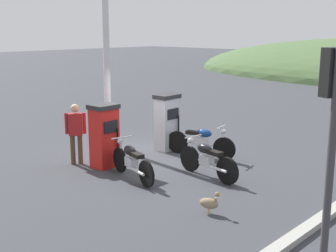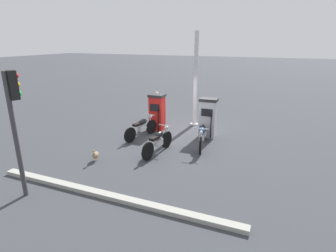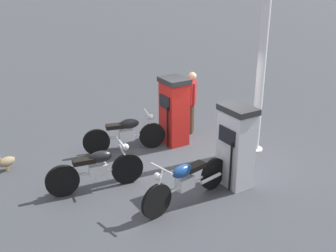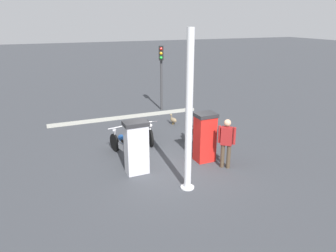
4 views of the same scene
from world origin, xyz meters
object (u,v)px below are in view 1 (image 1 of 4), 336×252
(fuel_pump_far, at_px, (167,122))
(roadside_traffic_light, at_px, (330,120))
(motorcycle_extra, at_px, (207,159))
(canopy_support_pole, at_px, (107,78))
(motorcycle_near_pump, at_px, (132,160))
(fuel_pump_near, at_px, (104,136))
(wandering_duck, at_px, (209,203))
(motorcycle_far_pump, at_px, (201,141))
(attendant_person, at_px, (76,130))

(fuel_pump_far, height_order, roadside_traffic_light, roadside_traffic_light)
(motorcycle_extra, height_order, roadside_traffic_light, roadside_traffic_light)
(canopy_support_pole, bearing_deg, fuel_pump_far, 35.34)
(fuel_pump_far, xyz_separation_m, motorcycle_near_pump, (1.26, -2.60, -0.40))
(fuel_pump_near, distance_m, roadside_traffic_light, 6.73)
(motorcycle_near_pump, bearing_deg, fuel_pump_near, 172.34)
(wandering_duck, xyz_separation_m, roadside_traffic_light, (2.50, -0.38, 2.10))
(motorcycle_far_pump, height_order, attendant_person, attendant_person)
(motorcycle_near_pump, relative_size, attendant_person, 1.18)
(motorcycle_far_pump, distance_m, roadside_traffic_light, 6.56)
(motorcycle_far_pump, bearing_deg, motorcycle_extra, -46.16)
(attendant_person, distance_m, canopy_support_pole, 2.24)
(motorcycle_extra, relative_size, roadside_traffic_light, 0.59)
(wandering_duck, distance_m, canopy_support_pole, 6.14)
(fuel_pump_near, distance_m, motorcycle_extra, 2.84)
(motorcycle_extra, xyz_separation_m, attendant_person, (-3.30, -1.58, 0.50))
(motorcycle_far_pump, bearing_deg, fuel_pump_near, -116.40)
(motorcycle_far_pump, relative_size, canopy_support_pole, 0.48)
(fuel_pump_far, bearing_deg, canopy_support_pole, -144.66)
(roadside_traffic_light, height_order, canopy_support_pole, canopy_support_pole)
(wandering_duck, bearing_deg, fuel_pump_far, 143.29)
(fuel_pump_far, xyz_separation_m, wandering_duck, (4.00, -2.98, -0.64))
(fuel_pump_near, height_order, motorcycle_extra, fuel_pump_near)
(fuel_pump_near, height_order, attendant_person, fuel_pump_near)
(motorcycle_near_pump, bearing_deg, wandering_duck, -7.93)
(motorcycle_far_pump, bearing_deg, wandering_duck, -48.39)
(wandering_duck, relative_size, canopy_support_pole, 0.11)
(attendant_person, bearing_deg, motorcycle_extra, 25.53)
(fuel_pump_near, distance_m, attendant_person, 0.86)
(motorcycle_far_pump, xyz_separation_m, attendant_person, (-2.03, -2.91, 0.49))
(fuel_pump_far, height_order, wandering_duck, fuel_pump_far)
(motorcycle_far_pump, bearing_deg, roadside_traffic_light, -33.50)
(motorcycle_near_pump, relative_size, canopy_support_pole, 0.44)
(motorcycle_near_pump, relative_size, motorcycle_extra, 0.99)
(fuel_pump_far, relative_size, motorcycle_extra, 0.86)
(motorcycle_far_pump, distance_m, attendant_person, 3.58)
(fuel_pump_far, height_order, motorcycle_far_pump, fuel_pump_far)
(fuel_pump_far, xyz_separation_m, motorcycle_far_pump, (1.26, 0.10, -0.40))
(motorcycle_near_pump, xyz_separation_m, roadside_traffic_light, (5.24, -0.77, 1.86))
(motorcycle_extra, bearing_deg, fuel_pump_near, -154.55)
(fuel_pump_near, bearing_deg, fuel_pump_far, 90.00)
(motorcycle_near_pump, xyz_separation_m, motorcycle_far_pump, (-0.00, 2.71, -0.00))
(motorcycle_near_pump, distance_m, attendant_person, 2.09)
(motorcycle_far_pump, relative_size, attendant_person, 1.29)
(motorcycle_near_pump, bearing_deg, motorcycle_far_pump, 90.01)
(roadside_traffic_light, relative_size, canopy_support_pole, 0.75)
(motorcycle_extra, height_order, wandering_duck, motorcycle_extra)
(motorcycle_extra, bearing_deg, fuel_pump_far, 154.21)
(fuel_pump_near, xyz_separation_m, motorcycle_far_pump, (1.26, 2.54, -0.40))
(fuel_pump_far, relative_size, wandering_duck, 3.52)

